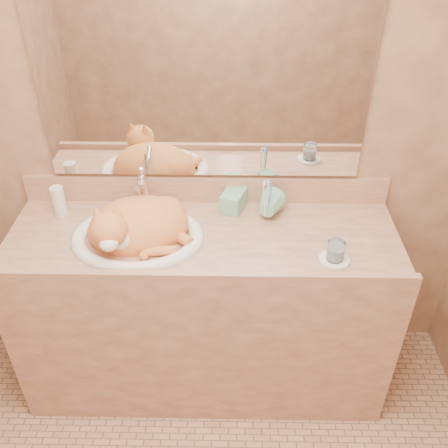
{
  "coord_description": "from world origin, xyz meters",
  "views": [
    {
      "loc": [
        0.12,
        -0.89,
        2.07
      ],
      "look_at": [
        0.09,
        0.7,
        0.93
      ],
      "focal_mm": 40.0,
      "sensor_mm": 36.0,
      "label": 1
    }
  ],
  "objects_px": {
    "vanity_counter": "(205,310)",
    "cat": "(135,224)",
    "sink_basin": "(136,222)",
    "water_glass": "(336,251)",
    "soap_dispenser": "(228,198)",
    "toothbrush_cup": "(266,212)"
  },
  "relations": [
    {
      "from": "vanity_counter",
      "to": "sink_basin",
      "type": "bearing_deg",
      "value": -175.61
    },
    {
      "from": "sink_basin",
      "to": "water_glass",
      "type": "xyz_separation_m",
      "value": [
        0.77,
        -0.13,
        -0.03
      ]
    },
    {
      "from": "soap_dispenser",
      "to": "water_glass",
      "type": "distance_m",
      "value": 0.5
    },
    {
      "from": "toothbrush_cup",
      "to": "water_glass",
      "type": "relative_size",
      "value": 1.46
    },
    {
      "from": "water_glass",
      "to": "sink_basin",
      "type": "bearing_deg",
      "value": 170.74
    },
    {
      "from": "vanity_counter",
      "to": "soap_dispenser",
      "type": "height_order",
      "value": "soap_dispenser"
    },
    {
      "from": "vanity_counter",
      "to": "toothbrush_cup",
      "type": "xyz_separation_m",
      "value": [
        0.26,
        0.1,
        0.48
      ]
    },
    {
      "from": "sink_basin",
      "to": "toothbrush_cup",
      "type": "height_order",
      "value": "sink_basin"
    },
    {
      "from": "toothbrush_cup",
      "to": "water_glass",
      "type": "distance_m",
      "value": 0.35
    },
    {
      "from": "cat",
      "to": "soap_dispenser",
      "type": "bearing_deg",
      "value": 7.29
    },
    {
      "from": "vanity_counter",
      "to": "sink_basin",
      "type": "height_order",
      "value": "sink_basin"
    },
    {
      "from": "vanity_counter",
      "to": "water_glass",
      "type": "relative_size",
      "value": 20.4
    },
    {
      "from": "cat",
      "to": "soap_dispenser",
      "type": "xyz_separation_m",
      "value": [
        0.37,
        0.16,
        0.03
      ]
    },
    {
      "from": "sink_basin",
      "to": "toothbrush_cup",
      "type": "relative_size",
      "value": 4.55
    },
    {
      "from": "vanity_counter",
      "to": "soap_dispenser",
      "type": "relative_size",
      "value": 8.41
    },
    {
      "from": "cat",
      "to": "water_glass",
      "type": "relative_size",
      "value": 5.22
    },
    {
      "from": "cat",
      "to": "water_glass",
      "type": "bearing_deg",
      "value": -25.58
    },
    {
      "from": "water_glass",
      "to": "vanity_counter",
      "type": "bearing_deg",
      "value": 164.05
    },
    {
      "from": "cat",
      "to": "toothbrush_cup",
      "type": "distance_m",
      "value": 0.54
    },
    {
      "from": "sink_basin",
      "to": "soap_dispenser",
      "type": "relative_size",
      "value": 2.74
    },
    {
      "from": "vanity_counter",
      "to": "water_glass",
      "type": "height_order",
      "value": "water_glass"
    },
    {
      "from": "vanity_counter",
      "to": "cat",
      "type": "distance_m",
      "value": 0.56
    }
  ]
}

